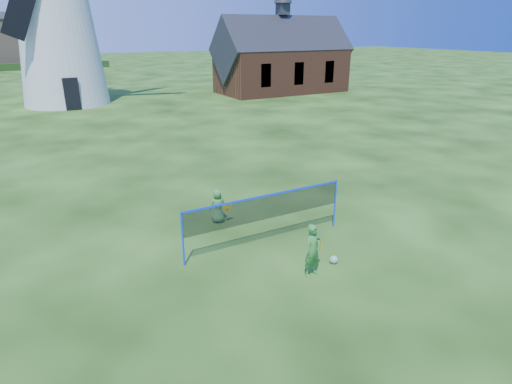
{
  "coord_description": "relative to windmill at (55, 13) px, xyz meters",
  "views": [
    {
      "loc": [
        -5.39,
        -9.57,
        5.9
      ],
      "look_at": [
        0.2,
        0.5,
        1.5
      ],
      "focal_mm": 30.15,
      "sensor_mm": 36.0,
      "label": 1
    }
  ],
  "objects": [
    {
      "name": "ground",
      "position": [
        1.55,
        -29.47,
        -6.98
      ],
      "size": [
        220.0,
        220.0,
        0.0
      ],
      "primitive_type": "plane",
      "color": "black",
      "rests_on": "ground"
    },
    {
      "name": "windmill",
      "position": [
        0.0,
        0.0,
        0.0
      ],
      "size": [
        15.6,
        6.64,
        20.61
      ],
      "color": "silver",
      "rests_on": "ground"
    },
    {
      "name": "chapel",
      "position": [
        19.4,
        -2.33,
        -3.97
      ],
      "size": [
        12.65,
        6.13,
        10.7
      ],
      "color": "brown",
      "rests_on": "ground"
    },
    {
      "name": "badminton_net",
      "position": [
        1.83,
        -29.4,
        -5.84
      ],
      "size": [
        5.05,
        0.05,
        1.55
      ],
      "color": "blue",
      "rests_on": "ground"
    },
    {
      "name": "player_girl",
      "position": [
        2.01,
        -31.41,
        -6.28
      ],
      "size": [
        0.71,
        0.45,
        1.4
      ],
      "rotation": [
        0.0,
        0.0,
        0.25
      ],
      "color": "#368736",
      "rests_on": "ground"
    },
    {
      "name": "player_boy",
      "position": [
        1.26,
        -27.32,
        -6.42
      ],
      "size": [
        0.67,
        0.47,
        1.12
      ],
      "rotation": [
        0.0,
        0.0,
        2.92
      ],
      "color": "#43823F",
      "rests_on": "ground"
    },
    {
      "name": "play_ball",
      "position": [
        2.87,
        -31.23,
        -6.87
      ],
      "size": [
        0.22,
        0.22,
        0.22
      ],
      "primitive_type": "sphere",
      "color": "green",
      "rests_on": "ground"
    }
  ]
}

